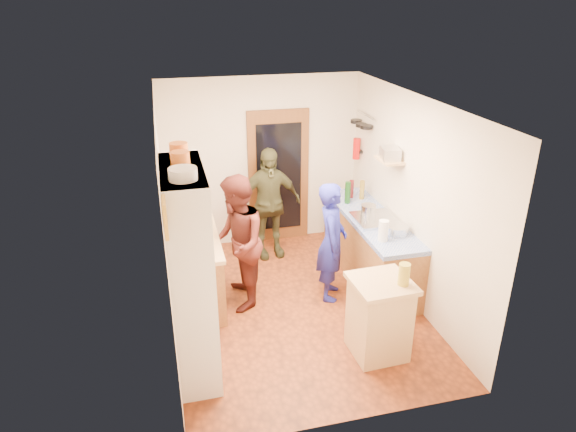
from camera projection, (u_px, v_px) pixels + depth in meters
name	position (u px, v px, depth m)	size (l,w,h in m)	color
floor	(295.00, 306.00, 6.58)	(3.00, 4.00, 0.02)	#8E3D17
ceiling	(296.00, 101.00, 5.53)	(3.00, 4.00, 0.02)	silver
wall_back	(262.00, 162.00, 7.85)	(3.00, 0.02, 2.60)	beige
wall_front	(357.00, 304.00, 4.27)	(3.00, 0.02, 2.60)	beige
wall_left	(165.00, 225.00, 5.72)	(0.02, 4.00, 2.60)	beige
wall_right	(412.00, 201.00, 6.39)	(0.02, 4.00, 2.60)	beige
door_frame	(279.00, 177.00, 7.97)	(0.95, 0.06, 2.10)	brown
door_glass	(279.00, 178.00, 7.94)	(0.70, 0.02, 1.70)	black
hutch_body	(190.00, 273.00, 5.14)	(0.40, 1.20, 2.20)	silver
hutch_top_shelf	(182.00, 171.00, 4.71)	(0.40, 1.14, 0.04)	silver
plate_stack	(183.00, 174.00, 4.40)	(0.25, 0.25, 0.10)	white
orange_pot_a	(180.00, 159.00, 4.73)	(0.18, 0.18, 0.14)	orange
orange_pot_b	(179.00, 151.00, 4.94)	(0.18, 0.18, 0.16)	orange
left_counter_base	(195.00, 271.00, 6.54)	(0.60, 1.40, 0.85)	olive
left_counter_top	(193.00, 239.00, 6.36)	(0.64, 1.44, 0.05)	#DAB77D
toaster	(199.00, 246.00, 5.92)	(0.25, 0.16, 0.18)	white
kettle	(188.00, 233.00, 6.23)	(0.17, 0.17, 0.19)	white
orange_bowl	(198.00, 228.00, 6.50)	(0.20, 0.20, 0.09)	orange
chopping_board	(191.00, 218.00, 6.87)	(0.30, 0.22, 0.03)	#DAB77D
right_counter_base	(369.00, 248.00, 7.12)	(0.60, 2.20, 0.84)	olive
right_counter_top	(371.00, 219.00, 6.94)	(0.62, 2.22, 0.06)	#1238A8
hob	(375.00, 219.00, 6.81)	(0.55, 0.58, 0.04)	silver
pot_on_hob	(368.00, 210.00, 6.89)	(0.20, 0.20, 0.13)	silver
bottle_a	(348.00, 193.00, 7.32)	(0.08, 0.08, 0.32)	#143F14
bottle_b	(351.00, 189.00, 7.53)	(0.07, 0.07, 0.27)	#591419
bottle_c	(362.00, 190.00, 7.47)	(0.07, 0.07, 0.28)	olive
paper_towel	(383.00, 231.00, 6.21)	(0.12, 0.12, 0.26)	white
mixing_bowl	(397.00, 230.00, 6.42)	(0.29, 0.29, 0.11)	silver
island_base	(379.00, 319.00, 5.55)	(0.55, 0.55, 0.86)	#DAB77D
island_top	(382.00, 283.00, 5.37)	(0.62, 0.62, 0.05)	#DAB77D
cutting_board	(375.00, 281.00, 5.40)	(0.35, 0.28, 0.02)	white
oil_jar	(404.00, 274.00, 5.26)	(0.12, 0.12, 0.24)	#AD9E2D
pan_rail	(366.00, 115.00, 7.44)	(0.02, 0.02, 0.65)	silver
pan_hang_a	(366.00, 127.00, 7.32)	(0.18, 0.18, 0.05)	black
pan_hang_b	(361.00, 125.00, 7.51)	(0.16, 0.16, 0.05)	black
pan_hang_c	(356.00, 121.00, 7.68)	(0.17, 0.17, 0.05)	black
wall_shelf	(389.00, 160.00, 6.60)	(0.26, 0.42, 0.03)	#DAB77D
radio	(390.00, 153.00, 6.57)	(0.22, 0.30, 0.15)	silver
ext_bracket	(360.00, 152.00, 7.84)	(0.06, 0.10, 0.04)	black
fire_extinguisher	(356.00, 149.00, 7.80)	(0.11, 0.11, 0.32)	red
picture_frame	(165.00, 217.00, 4.05)	(0.03, 0.25, 0.30)	gold
person_hob	(334.00, 243.00, 6.47)	(0.57, 0.38, 1.57)	navy
person_left	(239.00, 242.00, 6.32)	(0.84, 0.65, 1.72)	#481B15
person_back	(269.00, 203.00, 7.52)	(0.99, 0.41, 1.68)	#373820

